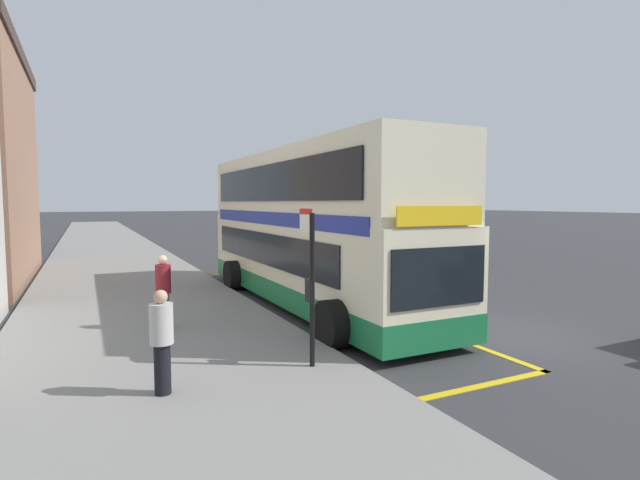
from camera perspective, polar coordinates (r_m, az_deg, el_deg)
ground_plane at (r=40.39m, az=-14.17°, el=0.13°), size 260.00×260.00×0.00m
pavement_near at (r=39.56m, az=-24.14°, el=-0.11°), size 6.00×76.00×0.14m
double_decker_bus at (r=13.92m, az=-1.39°, el=0.78°), size 3.16×11.53×4.40m
bus_bay_markings at (r=14.09m, az=-1.38°, el=-7.64°), size 2.99×13.90×0.01m
bus_stop_sign at (r=8.29m, az=-1.16°, el=-4.04°), size 0.09×0.51×2.72m
parked_car_maroon_far at (r=26.46m, az=2.95°, el=-0.22°), size 2.09×4.20×1.62m
pedestrian_waiting_near_sign at (r=7.56m, az=-18.22°, el=-10.98°), size 0.34×0.34×1.55m
pedestrian_further_back at (r=11.37m, az=-18.04°, el=-5.50°), size 0.34×0.34×1.65m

